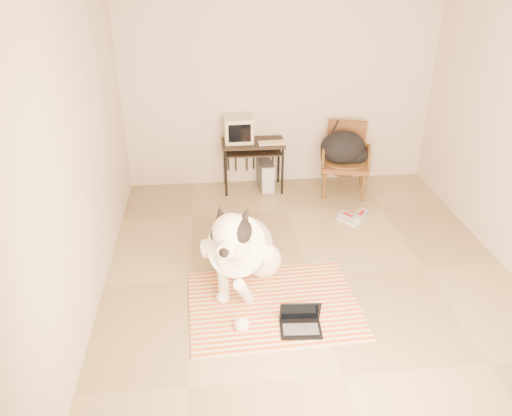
{
  "coord_description": "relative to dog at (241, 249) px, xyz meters",
  "views": [
    {
      "loc": [
        -0.93,
        -3.99,
        2.92
      ],
      "look_at": [
        -0.54,
        -0.12,
        0.84
      ],
      "focal_mm": 35.0,
      "sensor_mm": 36.0,
      "label": 1
    }
  ],
  "objects": [
    {
      "name": "floor",
      "position": [
        0.68,
        0.11,
        -0.41
      ],
      "size": [
        4.5,
        4.5,
        0.0
      ],
      "primitive_type": "plane",
      "color": "#8E7D57",
      "rests_on": "ground"
    },
    {
      "name": "wall_back",
      "position": [
        0.68,
        2.36,
        0.94
      ],
      "size": [
        4.5,
        0.0,
        4.5
      ],
      "primitive_type": "plane",
      "rotation": [
        1.57,
        0.0,
        0.0
      ],
      "color": "beige",
      "rests_on": "floor"
    },
    {
      "name": "wall_front",
      "position": [
        0.68,
        -2.14,
        0.94
      ],
      "size": [
        4.5,
        0.0,
        4.5
      ],
      "primitive_type": "plane",
      "rotation": [
        -1.57,
        0.0,
        0.0
      ],
      "color": "beige",
      "rests_on": "floor"
    },
    {
      "name": "wall_left",
      "position": [
        -1.32,
        0.11,
        0.94
      ],
      "size": [
        0.0,
        4.5,
        4.5
      ],
      "primitive_type": "plane",
      "rotation": [
        1.57,
        0.0,
        1.57
      ],
      "color": "beige",
      "rests_on": "floor"
    },
    {
      "name": "rug",
      "position": [
        0.26,
        -0.33,
        -0.4
      ],
      "size": [
        1.57,
        1.22,
        0.02
      ],
      "color": "#DA4112",
      "rests_on": "floor"
    },
    {
      "name": "dog",
      "position": [
        0.0,
        0.0,
        0.0
      ],
      "size": [
        0.75,
        1.44,
        1.04
      ],
      "color": "white",
      "rests_on": "rug"
    },
    {
      "name": "laptop",
      "position": [
        0.45,
        -0.67,
        -0.33
      ],
      "size": [
        0.37,
        0.28,
        0.24
      ],
      "color": "black",
      "rests_on": "rug"
    },
    {
      "name": "computer_desk",
      "position": [
        0.31,
        2.1,
        0.16
      ],
      "size": [
        0.8,
        0.45,
        0.66
      ],
      "color": "black",
      "rests_on": "floor"
    },
    {
      "name": "crt_monitor",
      "position": [
        0.13,
        2.17,
        0.41
      ],
      "size": [
        0.36,
        0.35,
        0.32
      ],
      "color": "#BAAF91",
      "rests_on": "computer_desk"
    },
    {
      "name": "desk_keyboard",
      "position": [
        0.55,
        2.02,
        0.26
      ],
      "size": [
        0.36,
        0.14,
        0.02
      ],
      "primitive_type": "cube",
      "rotation": [
        0.0,
        0.0,
        0.03
      ],
      "color": "#BAAF91",
      "rests_on": "computer_desk"
    },
    {
      "name": "pc_tower",
      "position": [
        0.47,
        2.12,
        -0.22
      ],
      "size": [
        0.2,
        0.42,
        0.38
      ],
      "color": "#47474A",
      "rests_on": "floor"
    },
    {
      "name": "rattan_chair",
      "position": [
        1.49,
        1.96,
        0.04
      ],
      "size": [
        0.7,
        0.69,
        0.89
      ],
      "color": "brown",
      "rests_on": "floor"
    },
    {
      "name": "backpack",
      "position": [
        1.46,
        1.91,
        0.19
      ],
      "size": [
        0.62,
        0.47,
        0.42
      ],
      "color": "black",
      "rests_on": "rattan_chair"
    },
    {
      "name": "sneaker_left",
      "position": [
        1.34,
        1.1,
        -0.37
      ],
      "size": [
        0.25,
        0.28,
        0.1
      ],
      "color": "silver",
      "rests_on": "floor"
    },
    {
      "name": "sneaker_right",
      "position": [
        1.49,
        1.12,
        -0.37
      ],
      "size": [
        0.26,
        0.29,
        0.1
      ],
      "color": "silver",
      "rests_on": "floor"
    }
  ]
}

